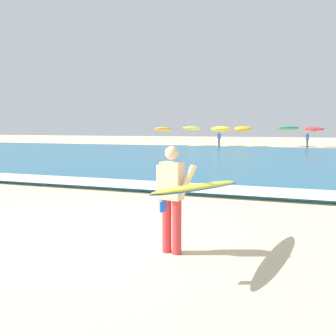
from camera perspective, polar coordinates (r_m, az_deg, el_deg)
ground_plane at (r=7.66m, az=-12.89°, el=-9.38°), size 160.00×160.00×0.00m
sea at (r=25.24m, az=11.09°, el=1.48°), size 120.00×28.00×0.14m
surf_foam at (r=12.29m, az=0.76°, el=-2.74°), size 120.00×1.77×0.01m
surfer_with_board at (r=5.94m, az=2.77°, el=-3.46°), size 1.20×2.84×1.73m
beach_umbrella_0 at (r=44.04m, az=-0.74°, el=5.84°), size 2.01×2.04×2.19m
beach_umbrella_1 at (r=43.41m, az=3.57°, el=5.96°), size 1.98×1.99×2.23m
beach_umbrella_2 at (r=43.18m, az=7.91°, el=5.80°), size 2.23×2.25×2.23m
beach_umbrella_3 at (r=42.19m, az=11.12°, el=5.77°), size 1.91×1.95×2.29m
beach_umbrella_4 at (r=43.15m, az=17.51°, el=5.72°), size 2.17×2.20×2.30m
beach_umbrella_5 at (r=43.19m, az=21.02°, el=5.47°), size 2.03×2.04×2.16m
beachgoer_near_row_left at (r=41.33m, az=20.09°, el=4.02°), size 0.32×0.20×1.58m
beachgoer_near_row_mid at (r=41.61m, az=7.63°, el=4.34°), size 0.32×0.20×1.58m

